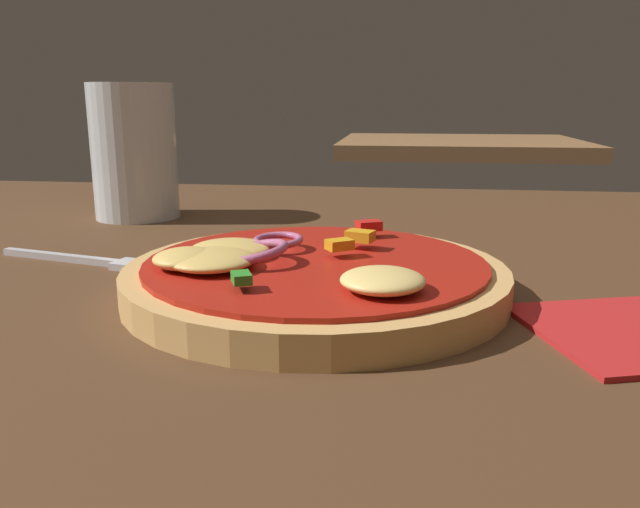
{
  "coord_description": "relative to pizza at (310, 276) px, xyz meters",
  "views": [
    {
      "loc": [
        0.07,
        -0.4,
        0.16
      ],
      "look_at": [
        0.02,
        -0.01,
        0.06
      ],
      "focal_mm": 35.45,
      "sensor_mm": 36.0,
      "label": 1
    }
  ],
  "objects": [
    {
      "name": "fork",
      "position": [
        -0.16,
        0.05,
        -0.01
      ],
      "size": [
        0.15,
        0.05,
        0.01
      ],
      "color": "silver",
      "rests_on": "dining_table"
    },
    {
      "name": "dining_table",
      "position": [
        -0.01,
        0.03,
        -0.03
      ],
      "size": [
        1.16,
        0.88,
        0.04
      ],
      "color": "#4C301C",
      "rests_on": "ground"
    },
    {
      "name": "beer_glass",
      "position": [
        -0.21,
        0.23,
        0.05
      ],
      "size": [
        0.08,
        0.08,
        0.13
      ],
      "color": "silver",
      "rests_on": "dining_table"
    },
    {
      "name": "pizza",
      "position": [
        0.0,
        0.0,
        0.0
      ],
      "size": [
        0.23,
        0.23,
        0.03
      ],
      "color": "tan",
      "rests_on": "dining_table"
    },
    {
      "name": "background_table",
      "position": [
        0.21,
        1.49,
        -0.03
      ],
      "size": [
        0.66,
        0.55,
        0.04
      ],
      "color": "brown",
      "rests_on": "ground"
    }
  ]
}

